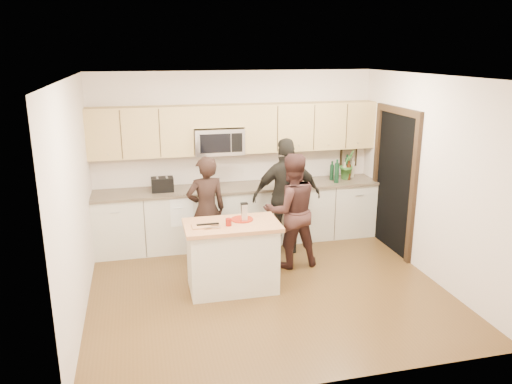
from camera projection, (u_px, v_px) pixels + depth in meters
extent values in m
plane|color=#543A1C|center=(267.00, 288.00, 6.52)|extent=(4.50, 4.50, 0.00)
cube|color=beige|center=(236.00, 157.00, 8.03)|extent=(4.50, 0.02, 2.70)
cube|color=beige|center=(327.00, 249.00, 4.29)|extent=(4.50, 0.02, 2.70)
cube|color=beige|center=(76.00, 201.00, 5.65)|extent=(0.02, 4.00, 2.70)
cube|color=beige|center=(430.00, 178.00, 6.66)|extent=(0.02, 4.00, 2.70)
cube|color=white|center=(268.00, 77.00, 5.79)|extent=(4.50, 4.00, 0.02)
cube|color=beige|center=(240.00, 215.00, 7.98)|extent=(4.50, 0.62, 0.90)
cube|color=#72624C|center=(240.00, 187.00, 7.84)|extent=(4.50, 0.66, 0.04)
cube|color=tan|center=(140.00, 132.00, 7.41)|extent=(1.55, 0.33, 0.75)
cube|color=tan|center=(309.00, 126.00, 8.00)|extent=(2.17, 0.33, 0.75)
cube|color=tan|center=(217.00, 116.00, 7.61)|extent=(0.78, 0.33, 0.33)
cube|color=silver|center=(218.00, 141.00, 7.69)|extent=(0.76, 0.40, 0.40)
cube|color=black|center=(215.00, 144.00, 7.48)|extent=(0.47, 0.01, 0.29)
cube|color=black|center=(237.00, 143.00, 7.55)|extent=(0.17, 0.01, 0.29)
cube|color=black|center=(394.00, 183.00, 7.58)|extent=(0.02, 1.05, 2.10)
cube|color=black|center=(413.00, 193.00, 7.04)|extent=(0.06, 0.10, 2.10)
cube|color=black|center=(376.00, 174.00, 8.12)|extent=(0.06, 0.10, 2.10)
cube|color=black|center=(399.00, 111.00, 7.28)|extent=(0.06, 1.25, 0.10)
cube|color=black|center=(348.00, 155.00, 8.47)|extent=(0.30, 0.03, 0.38)
cube|color=tan|center=(349.00, 155.00, 8.46)|extent=(0.24, 0.00, 0.32)
cube|color=white|center=(182.00, 211.00, 7.41)|extent=(0.34, 0.01, 0.48)
cube|color=white|center=(179.00, 190.00, 7.62)|extent=(0.34, 0.60, 0.01)
cube|color=beige|center=(232.00, 258.00, 6.40)|extent=(1.11, 0.65, 0.85)
cube|color=tan|center=(232.00, 225.00, 6.28)|extent=(1.21, 0.71, 0.05)
cylinder|color=#9A1E0E|center=(242.00, 219.00, 6.40)|extent=(0.29, 0.29, 0.02)
cube|color=silver|center=(244.00, 212.00, 6.31)|extent=(0.07, 0.06, 0.21)
cube|color=black|center=(244.00, 204.00, 6.28)|extent=(0.09, 0.06, 0.02)
cylinder|color=maroon|center=(229.00, 222.00, 6.17)|extent=(0.07, 0.07, 0.09)
cube|color=tan|center=(201.00, 226.00, 6.14)|extent=(0.23, 0.19, 0.02)
cube|color=black|center=(208.00, 224.00, 6.17)|extent=(0.28, 0.03, 0.02)
cube|color=silver|center=(213.00, 227.00, 6.07)|extent=(0.19, 0.02, 0.01)
cube|color=black|center=(162.00, 184.00, 7.53)|extent=(0.33, 0.22, 0.21)
cube|color=silver|center=(157.00, 178.00, 7.49)|extent=(0.03, 0.16, 0.00)
cube|color=silver|center=(167.00, 177.00, 7.52)|extent=(0.03, 0.16, 0.00)
cylinder|color=black|center=(332.00, 171.00, 8.17)|extent=(0.07, 0.07, 0.32)
cylinder|color=#B2A98B|center=(344.00, 171.00, 8.21)|extent=(0.07, 0.07, 0.29)
cylinder|color=black|center=(347.00, 166.00, 8.27)|extent=(0.07, 0.07, 0.40)
cylinder|color=#371A0A|center=(348.00, 170.00, 8.19)|extent=(0.07, 0.07, 0.32)
cylinder|color=#B2A98B|center=(352.00, 167.00, 8.35)|extent=(0.07, 0.07, 0.34)
cylinder|color=black|center=(337.00, 171.00, 7.99)|extent=(0.07, 0.07, 0.38)
imported|color=#37712D|center=(347.00, 164.00, 8.22)|extent=(0.35, 0.33, 0.49)
imported|color=black|center=(206.00, 210.00, 7.16)|extent=(0.62, 0.45, 1.58)
imported|color=#331C19|center=(291.00, 211.00, 7.03)|extent=(0.83, 0.66, 1.64)
imported|color=black|center=(287.00, 197.00, 7.47)|extent=(1.06, 0.50, 1.77)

